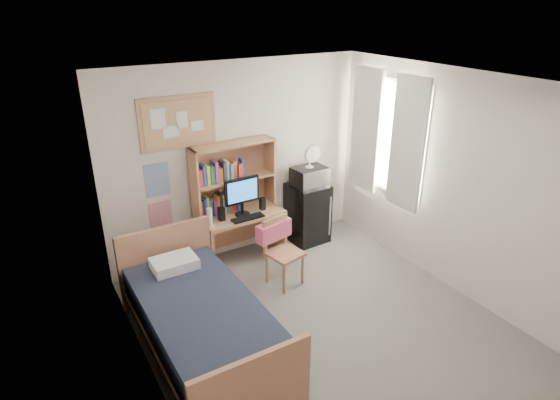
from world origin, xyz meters
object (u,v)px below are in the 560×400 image
desk (241,236)px  monitor (242,197)px  desk_chair (285,253)px  microwave (309,176)px  speaker_right (262,204)px  mini_fridge (307,213)px  bulletin_board (178,122)px  desk_fan (310,157)px  bed (203,327)px  speaker_left (221,214)px

desk → monitor: size_ratio=2.18×
desk_chair → microwave: 1.31m
monitor → speaker_right: bearing=0.0°
desk_chair → mini_fridge: mini_fridge is taller
mini_fridge → speaker_right: mini_fridge is taller
speaker_right → microwave: microwave is taller
bulletin_board → desk_fan: bulletin_board is taller
speaker_right → bed: bearing=-138.3°
bulletin_board → desk_chair: bulletin_board is taller
desk_chair → speaker_left: size_ratio=4.73×
mini_fridge → monitor: bearing=-177.9°
bed → desk_fan: 2.80m
speaker_left → mini_fridge: bearing=1.8°
speaker_left → bulletin_board: bearing=132.0°
monitor → desk_fan: (1.07, 0.07, 0.33)m
desk → bed: size_ratio=0.53×
desk_fan → microwave: bearing=0.0°
desk_chair → monitor: size_ratio=1.67×
bulletin_board → monitor: (0.65, -0.34, -0.97)m
desk → speaker_right: size_ratio=6.69×
speaker_left → microwave: bearing=1.0°
desk → speaker_left: bearing=-168.7°
mini_fridge → microwave: microwave is taller
microwave → monitor: bearing=-179.0°
bulletin_board → microwave: 1.97m
mini_fridge → monitor: size_ratio=1.70×
bulletin_board → desk_chair: size_ratio=1.11×
desk_chair → monitor: (-0.20, 0.73, 0.52)m
bulletin_board → microwave: size_ratio=2.06×
monitor → speaker_left: size_ratio=2.83×
bulletin_board → desk_chair: 2.03m
desk_chair → monitor: monitor is taller
desk_chair → speaker_left: 0.95m
speaker_right → desk_fan: bearing=1.7°
desk → speaker_left: speaker_left is taller
desk_chair → speaker_right: (0.10, 0.74, 0.35)m
speaker_left → desk_chair: bearing=-57.3°
desk_fan → speaker_left: bearing=-179.2°
bed → monitor: bearing=49.9°
bulletin_board → speaker_right: bulletin_board is taller
desk_chair → bed: bearing=-167.1°
bed → speaker_left: size_ratio=11.64×
speaker_left → desk: bearing=11.3°
mini_fridge → microwave: size_ratio=1.89×
bulletin_board → desk_fan: 1.86m
speaker_left → microwave: (1.37, 0.08, 0.22)m
speaker_left → speaker_right: speaker_left is taller
mini_fridge → desk: bearing=178.9°
bulletin_board → speaker_left: bulletin_board is taller
bulletin_board → monitor: 1.22m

